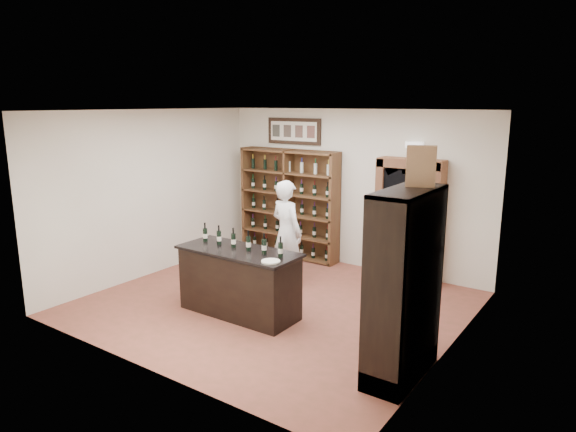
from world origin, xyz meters
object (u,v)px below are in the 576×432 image
at_px(tasting_counter, 239,282).
at_px(wine_crate, 421,166).
at_px(side_cabinet, 405,315).
at_px(counter_bottle_0, 205,235).
at_px(wine_shelf, 290,203).
at_px(shopkeeper, 287,233).

bearing_deg(tasting_counter, wine_crate, -1.18).
bearing_deg(side_cabinet, counter_bottle_0, 174.05).
xyz_separation_m(tasting_counter, wine_crate, (2.72, -0.06, 1.93)).
xyz_separation_m(wine_shelf, shopkeeper, (0.91, -1.42, -0.19)).
bearing_deg(counter_bottle_0, side_cabinet, -5.95).
xyz_separation_m(side_cabinet, wine_crate, (-0.01, 0.24, 1.67)).
relative_size(wine_shelf, tasting_counter, 1.17).
bearing_deg(counter_bottle_0, shopkeeper, 70.01).
bearing_deg(side_cabinet, shopkeeper, 148.13).
bearing_deg(wine_crate, tasting_counter, 159.09).
xyz_separation_m(wine_shelf, wine_crate, (3.82, -2.99, 1.33)).
relative_size(tasting_counter, counter_bottle_0, 6.27).
height_order(wine_shelf, tasting_counter, wine_shelf).
xyz_separation_m(tasting_counter, side_cabinet, (2.72, -0.30, 0.26)).
bearing_deg(tasting_counter, counter_bottle_0, 175.32).
bearing_deg(side_cabinet, wine_shelf, 139.79).
height_order(side_cabinet, wine_crate, wine_crate).
relative_size(wine_shelf, side_cabinet, 1.00).
height_order(wine_shelf, shopkeeper, wine_shelf).
bearing_deg(wine_shelf, tasting_counter, -69.44).
height_order(wine_shelf, side_cabinet, same).
height_order(counter_bottle_0, shopkeeper, shopkeeper).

